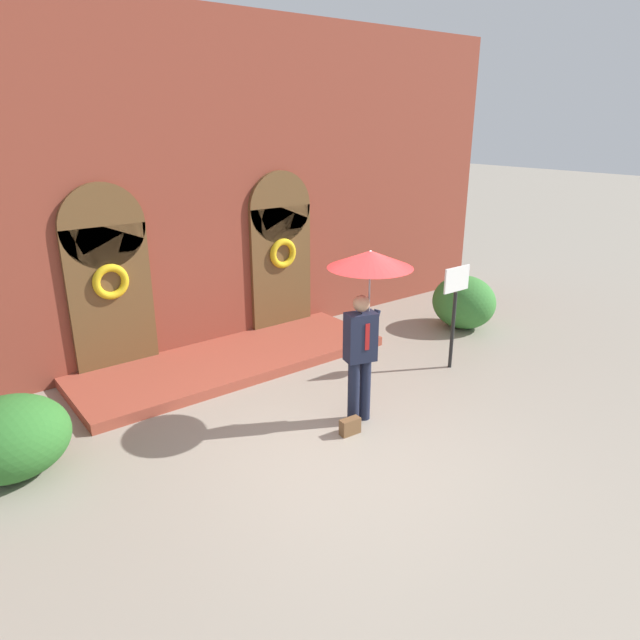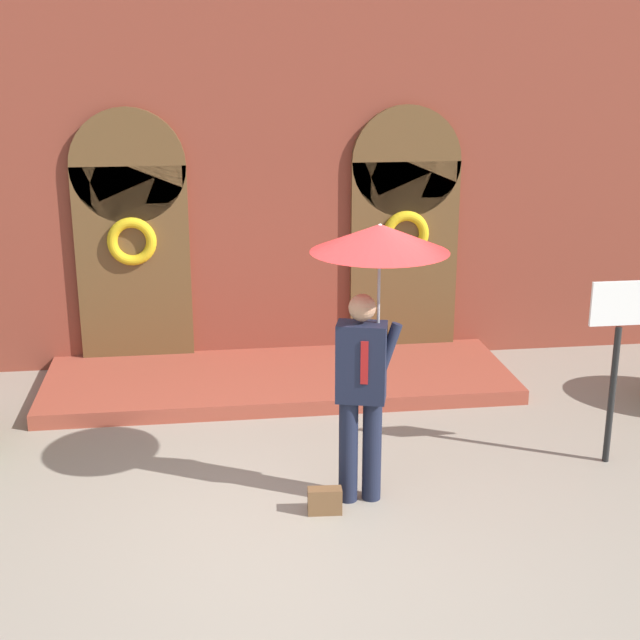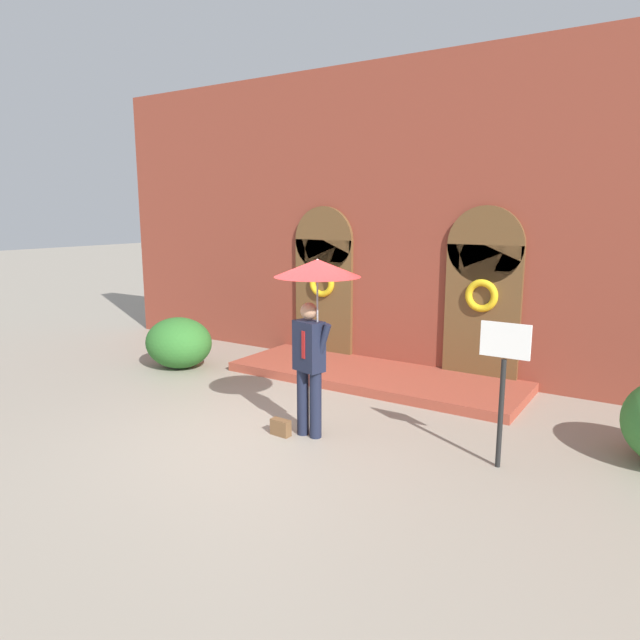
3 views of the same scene
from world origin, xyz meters
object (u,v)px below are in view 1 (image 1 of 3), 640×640
Objects in this scene: person_with_umbrella at (368,285)px; sign_post at (455,301)px; handbag at (350,426)px; shrub_right at (464,302)px; shrub_left at (10,438)px.

person_with_umbrella reaches higher than sign_post.
handbag is 0.16× the size of sign_post.
handbag is 0.22× the size of shrub_right.
person_with_umbrella is 1.78× the size of shrub_left.
person_with_umbrella is 1.86m from handbag.
shrub_left is at bearing -179.52° from shrub_right.
shrub_left is (-6.38, 1.07, -0.68)m from sign_post.
shrub_right reaches higher than shrub_left.
shrub_right is at bearing 21.18° from person_with_umbrella.
handbag is at bearing -24.63° from shrub_left.
sign_post is at bearing -9.52° from shrub_left.
shrub_right is at bearing 0.48° from shrub_left.
shrub_right is (1.71, 1.14, -0.64)m from sign_post.
handbag is at bearing -154.75° from person_with_umbrella.
shrub_right reaches higher than handbag.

